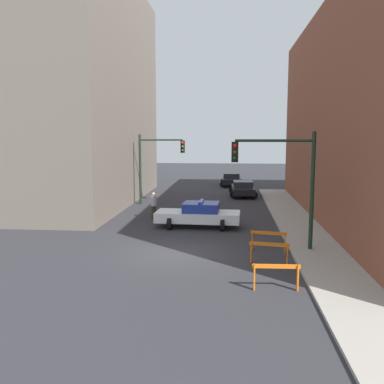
# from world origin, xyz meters

# --- Properties ---
(ground_plane) EXTENTS (120.00, 120.00, 0.00)m
(ground_plane) POSITION_xyz_m (0.00, 0.00, 0.00)
(ground_plane) COLOR #2D2D33
(sidewalk_right) EXTENTS (2.40, 44.00, 0.12)m
(sidewalk_right) POSITION_xyz_m (6.20, 0.00, 0.06)
(sidewalk_right) COLOR #9E998E
(sidewalk_right) RESTS_ON ground_plane
(building_corner_left) EXTENTS (14.00, 20.00, 16.70)m
(building_corner_left) POSITION_xyz_m (-12.00, 14.00, 8.35)
(building_corner_left) COLOR #6B6056
(building_corner_left) RESTS_ON ground_plane
(traffic_light_near) EXTENTS (3.64, 0.35, 5.20)m
(traffic_light_near) POSITION_xyz_m (4.73, 0.88, 3.53)
(traffic_light_near) COLOR black
(traffic_light_near) RESTS_ON sidewalk_right
(traffic_light_far) EXTENTS (3.44, 0.35, 5.20)m
(traffic_light_far) POSITION_xyz_m (-3.30, 13.30, 3.40)
(traffic_light_far) COLOR black
(traffic_light_far) RESTS_ON ground_plane
(police_car) EXTENTS (4.78, 2.50, 1.52)m
(police_car) POSITION_xyz_m (0.56, 5.52, 0.72)
(police_car) COLOR white
(police_car) RESTS_ON ground_plane
(parked_car_near) EXTENTS (2.36, 4.35, 1.31)m
(parked_car_near) POSITION_xyz_m (3.39, 17.96, 0.67)
(parked_car_near) COLOR black
(parked_car_near) RESTS_ON ground_plane
(parked_car_mid) EXTENTS (2.30, 4.32, 1.31)m
(parked_car_mid) POSITION_xyz_m (2.45, 25.44, 0.67)
(parked_car_mid) COLOR black
(parked_car_mid) RESTS_ON ground_plane
(pedestrian_crossing) EXTENTS (0.50, 0.50, 1.66)m
(pedestrian_crossing) POSITION_xyz_m (-2.38, 7.59, 0.86)
(pedestrian_crossing) COLOR #382D23
(pedestrian_crossing) RESTS_ON ground_plane
(barrier_front) EXTENTS (1.60, 0.22, 0.90)m
(barrier_front) POSITION_xyz_m (3.87, -4.13, 0.62)
(barrier_front) COLOR orange
(barrier_front) RESTS_ON ground_plane
(barrier_mid) EXTENTS (1.58, 0.45, 0.90)m
(barrier_mid) POSITION_xyz_m (3.89, -1.24, 0.62)
(barrier_mid) COLOR orange
(barrier_mid) RESTS_ON ground_plane
(barrier_back) EXTENTS (1.58, 0.42, 0.90)m
(barrier_back) POSITION_xyz_m (4.04, 0.75, 0.62)
(barrier_back) COLOR orange
(barrier_back) RESTS_ON ground_plane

